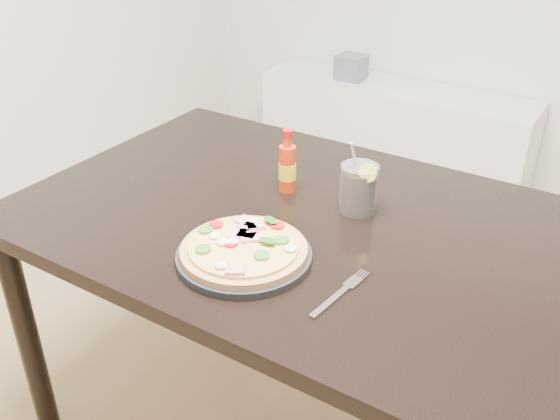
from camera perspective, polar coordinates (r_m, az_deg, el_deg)
The scene contains 8 objects.
dining_table at distance 1.53m, azimuth 2.42°, elevation -3.45°, with size 1.40×0.90×0.75m.
plate at distance 1.34m, azimuth -3.30°, elevation -4.21°, with size 0.29×0.29×0.02m, color black.
pizza at distance 1.33m, azimuth -3.33°, elevation -3.43°, with size 0.27×0.27×0.03m.
hot_sauce_bottle at distance 1.58m, azimuth 0.68°, elevation 3.94°, with size 0.06×0.06×0.17m.
cola_cup at distance 1.51m, azimuth 7.20°, elevation 1.88°, with size 0.10×0.09×0.18m.
fork at distance 1.25m, azimuth 5.66°, elevation -7.46°, with size 0.04×0.19×0.00m.
media_console at distance 3.32m, azimuth 10.24°, elevation 6.98°, with size 1.40×0.34×0.50m, color white.
cd_stack at distance 3.30m, azimuth 6.52°, elevation 12.86°, with size 0.14×0.12×0.13m.
Camera 1 is at (0.33, -0.79, 1.50)m, focal length 40.00 mm.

